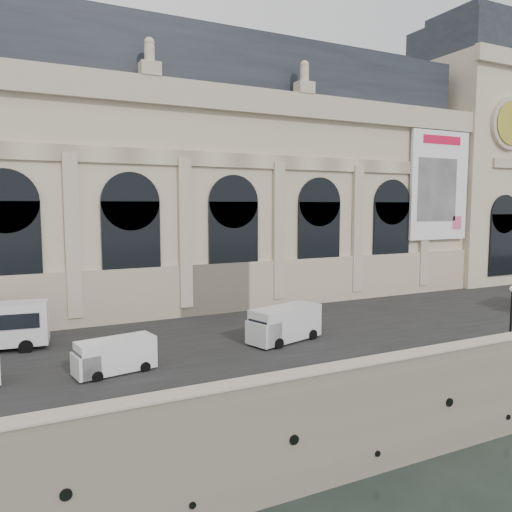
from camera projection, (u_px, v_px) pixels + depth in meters
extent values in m
plane|color=black|center=(425.00, 460.00, 32.69)|extent=(260.00, 260.00, 0.00)
cube|color=gray|center=(221.00, 313.00, 63.59)|extent=(160.00, 70.00, 6.00)
cube|color=#2D2D2D|center=(310.00, 325.00, 44.56)|extent=(160.00, 24.00, 0.06)
cube|color=gray|center=(421.00, 361.00, 32.56)|extent=(160.00, 1.20, 1.10)
cube|color=#BFB599|center=(422.00, 352.00, 32.50)|extent=(160.00, 1.40, 0.12)
cube|color=beige|center=(184.00, 202.00, 55.95)|extent=(68.00, 18.00, 22.00)
cube|color=#BFB599|center=(215.00, 289.00, 48.66)|extent=(68.60, 0.40, 5.00)
cube|color=#BFB599|center=(214.00, 96.00, 46.66)|extent=(69.00, 0.80, 2.40)
cube|color=#BFB599|center=(214.00, 159.00, 47.38)|extent=(68.00, 0.30, 1.40)
cube|color=#262C33|center=(183.00, 74.00, 54.52)|extent=(64.00, 15.00, 6.00)
cube|color=#262C33|center=(182.00, 40.00, 54.16)|extent=(56.00, 10.00, 1.20)
cube|color=black|center=(8.00, 257.00, 40.28)|extent=(5.20, 0.25, 9.00)
cylinder|color=black|center=(5.00, 201.00, 39.82)|extent=(5.20, 0.25, 5.20)
cube|color=#BFB599|center=(72.00, 237.00, 42.27)|extent=(1.20, 0.50, 14.00)
cube|color=black|center=(132.00, 252.00, 44.69)|extent=(5.20, 0.25, 9.00)
cylinder|color=black|center=(131.00, 201.00, 44.23)|extent=(5.20, 0.25, 5.20)
cube|color=#BFB599|center=(185.00, 234.00, 46.68)|extent=(1.20, 0.50, 14.00)
cube|color=black|center=(234.00, 248.00, 49.10)|extent=(5.20, 0.25, 9.00)
cylinder|color=black|center=(234.00, 202.00, 48.65)|extent=(5.20, 0.25, 5.20)
cube|color=#BFB599|center=(279.00, 231.00, 51.09)|extent=(1.20, 0.50, 14.00)
cube|color=black|center=(319.00, 244.00, 53.52)|extent=(5.20, 0.25, 9.00)
cylinder|color=black|center=(320.00, 202.00, 53.06)|extent=(5.20, 0.25, 5.20)
cube|color=#BFB599|center=(357.00, 229.00, 55.51)|extent=(1.20, 0.50, 14.00)
cube|color=black|center=(391.00, 241.00, 57.93)|extent=(5.20, 0.25, 9.00)
cylinder|color=black|center=(392.00, 202.00, 57.47)|extent=(5.20, 0.25, 5.20)
cube|color=#BFB599|center=(424.00, 227.00, 59.92)|extent=(1.20, 0.50, 14.00)
cube|color=white|center=(439.00, 186.00, 60.11)|extent=(9.00, 0.35, 13.00)
cube|color=red|center=(442.00, 140.00, 59.38)|extent=(6.00, 0.06, 1.00)
cube|color=gray|center=(437.00, 190.00, 59.77)|extent=(6.20, 0.06, 7.50)
cube|color=#E65186|center=(457.00, 223.00, 61.72)|extent=(1.40, 0.06, 1.60)
cube|color=beige|center=(462.00, 174.00, 70.51)|extent=(12.00, 14.00, 30.00)
cube|color=#262C33|center=(467.00, 46.00, 68.73)|extent=(10.50, 12.50, 5.00)
cube|color=#262C33|center=(468.00, 21.00, 68.39)|extent=(7.00, 9.00, 1.80)
cylinder|color=#BFB599|center=(510.00, 124.00, 63.44)|extent=(6.60, 0.50, 6.60)
cylinder|color=black|center=(512.00, 123.00, 63.17)|extent=(5.40, 0.15, 5.40)
cylinder|color=gold|center=(512.00, 123.00, 63.11)|extent=(5.50, 0.06, 5.50)
cube|color=black|center=(503.00, 245.00, 65.11)|extent=(5.00, 0.25, 8.00)
cylinder|color=black|center=(26.00, 347.00, 35.94)|extent=(1.02, 0.42, 0.99)
cylinder|color=black|center=(29.00, 338.00, 38.27)|extent=(1.02, 0.42, 0.99)
cube|color=white|center=(116.00, 355.00, 31.67)|extent=(5.06, 2.67, 2.05)
cube|color=white|center=(86.00, 365.00, 30.57)|extent=(1.65, 2.08, 1.43)
cube|color=black|center=(77.00, 359.00, 30.22)|extent=(0.34, 1.59, 0.71)
cylinder|color=black|center=(97.00, 377.00, 30.10)|extent=(0.71, 0.34, 0.68)
cylinder|color=black|center=(88.00, 369.00, 31.60)|extent=(0.71, 0.34, 0.68)
cylinder|color=black|center=(145.00, 367.00, 31.91)|extent=(0.71, 0.34, 0.68)
cylinder|color=black|center=(134.00, 360.00, 33.41)|extent=(0.71, 0.34, 0.68)
cube|color=silver|center=(286.00, 323.00, 39.01)|extent=(6.35, 3.87, 2.53)
cube|color=silver|center=(263.00, 333.00, 37.45)|extent=(2.24, 2.68, 1.76)
cube|color=black|center=(257.00, 326.00, 36.98)|extent=(0.61, 1.92, 0.88)
cylinder|color=black|center=(279.00, 344.00, 36.99)|extent=(0.88, 0.50, 0.84)
cylinder|color=black|center=(258.00, 338.00, 38.69)|extent=(0.88, 0.50, 0.84)
cylinder|color=black|center=(313.00, 335.00, 39.54)|extent=(0.88, 0.50, 0.84)
cylinder|color=black|center=(291.00, 329.00, 41.24)|extent=(0.88, 0.50, 0.84)
cylinder|color=black|center=(510.00, 338.00, 39.50)|extent=(0.44, 0.44, 0.40)
cylinder|color=black|center=(511.00, 315.00, 39.31)|extent=(0.16, 0.16, 4.03)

